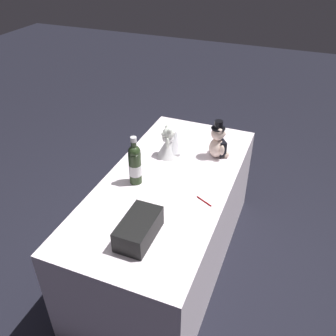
{
  "coord_description": "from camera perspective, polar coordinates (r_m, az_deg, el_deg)",
  "views": [
    {
      "loc": [
        1.77,
        0.71,
        2.12
      ],
      "look_at": [
        0.0,
        0.0,
        0.82
      ],
      "focal_mm": 38.65,
      "sensor_mm": 36.0,
      "label": 1
    }
  ],
  "objects": [
    {
      "name": "reception_table",
      "position": [
        2.59,
        0.0,
        -8.46
      ],
      "size": [
        1.72,
        0.81,
        0.72
      ],
      "primitive_type": "cube",
      "color": "white",
      "rests_on": "ground_plane"
    },
    {
      "name": "teddy_bear_bride",
      "position": [
        2.58,
        0.39,
        3.97
      ],
      "size": [
        0.21,
        0.22,
        0.23
      ],
      "color": "white",
      "rests_on": "reception_table"
    },
    {
      "name": "signing_pen",
      "position": [
        2.2,
        5.78,
        -5.28
      ],
      "size": [
        0.07,
        0.12,
        0.01
      ],
      "color": "maroon",
      "rests_on": "reception_table"
    },
    {
      "name": "teddy_bear_groom",
      "position": [
        2.58,
        7.93,
        3.93
      ],
      "size": [
        0.15,
        0.15,
        0.28
      ],
      "color": "beige",
      "rests_on": "reception_table"
    },
    {
      "name": "champagne_bottle",
      "position": [
        2.28,
        -5.23,
        0.66
      ],
      "size": [
        0.08,
        0.08,
        0.33
      ],
      "color": "#26361C",
      "rests_on": "reception_table"
    },
    {
      "name": "ground_plane",
      "position": [
        2.85,
        0.0,
        -13.81
      ],
      "size": [
        12.0,
        12.0,
        0.0
      ],
      "primitive_type": "plane",
      "color": "black"
    },
    {
      "name": "gift_case_black",
      "position": [
        1.94,
        -4.64,
        -9.52
      ],
      "size": [
        0.3,
        0.17,
        0.12
      ],
      "color": "black",
      "rests_on": "reception_table"
    }
  ]
}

